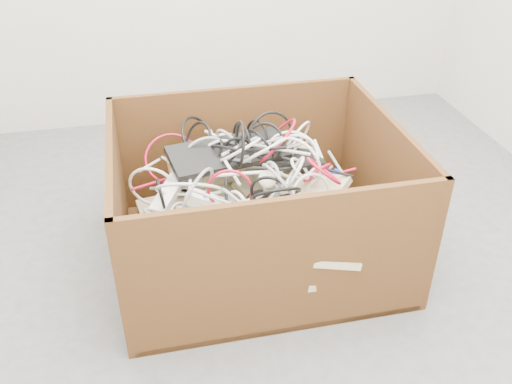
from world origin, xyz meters
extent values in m
plane|color=#4F4F51|center=(0.00, 0.00, 0.00)|extent=(3.00, 3.00, 0.00)
cube|color=#432810|center=(-0.07, 0.08, 0.01)|extent=(1.09, 0.91, 0.03)
cube|color=#432810|center=(-0.07, 0.52, 0.29)|extent=(1.09, 0.02, 0.57)
cube|color=#432810|center=(-0.07, -0.36, 0.29)|extent=(1.09, 0.03, 0.57)
cube|color=#432810|center=(0.46, 0.08, 0.29)|extent=(0.03, 0.86, 0.57)
cube|color=#432810|center=(-0.60, 0.08, 0.29)|extent=(0.02, 0.86, 0.57)
cube|color=#C4AF92|center=(-0.07, 0.10, 0.08)|extent=(0.96, 0.83, 0.18)
cube|color=#C4AF92|center=(-0.16, 0.04, 0.17)|extent=(0.69, 0.62, 0.19)
cube|color=beige|center=(-0.18, 0.25, 0.20)|extent=(0.50, 0.37, 0.15)
cube|color=beige|center=(0.06, 0.11, 0.18)|extent=(0.41, 0.47, 0.20)
cube|color=beige|center=(0.07, -0.13, 0.18)|extent=(0.23, 0.50, 0.06)
cube|color=beige|center=(-0.35, -0.11, 0.20)|extent=(0.48, 0.38, 0.22)
cube|color=beige|center=(0.11, -0.14, 0.24)|extent=(0.18, 0.49, 0.14)
cube|color=beige|center=(-0.16, 0.33, 0.32)|extent=(0.49, 0.19, 0.18)
cube|color=beige|center=(-0.15, 0.06, 0.26)|extent=(0.49, 0.39, 0.21)
cube|color=beige|center=(0.09, 0.13, 0.29)|extent=(0.41, 0.48, 0.21)
cube|color=black|center=(0.00, 0.23, 0.39)|extent=(0.50, 0.23, 0.12)
cube|color=black|center=(-0.16, 0.19, 0.44)|extent=(0.51, 0.28, 0.09)
ellipsoid|color=beige|center=(-0.31, 0.18, 0.33)|extent=(0.12, 0.10, 0.04)
ellipsoid|color=beige|center=(0.21, 0.34, 0.33)|extent=(0.08, 0.12, 0.04)
ellipsoid|color=beige|center=(-0.16, -0.18, 0.30)|extent=(0.11, 0.07, 0.04)
ellipsoid|color=beige|center=(-0.06, -0.06, 0.46)|extent=(0.08, 0.12, 0.04)
ellipsoid|color=beige|center=(-0.23, 0.21, 0.39)|extent=(0.13, 0.12, 0.04)
ellipsoid|color=black|center=(0.10, -0.24, 0.29)|extent=(0.13, 0.11, 0.04)
ellipsoid|color=black|center=(-0.07, 0.09, 0.28)|extent=(0.13, 0.12, 0.04)
ellipsoid|color=beige|center=(0.01, 0.16, 0.35)|extent=(0.11, 0.13, 0.04)
cube|color=silver|center=(-0.39, 0.10, 0.37)|extent=(0.22, 0.30, 0.13)
cube|color=silver|center=(-0.21, -0.04, 0.34)|extent=(0.30, 0.20, 0.10)
cube|color=#0B21B3|center=(0.25, 0.07, 0.36)|extent=(0.06, 0.06, 0.03)
torus|color=silver|center=(-0.47, 0.15, 0.35)|extent=(0.26, 0.10, 0.26)
torus|color=black|center=(-0.14, 0.16, 0.47)|extent=(0.13, 0.18, 0.15)
torus|color=silver|center=(0.05, -0.03, 0.45)|extent=(0.10, 0.19, 0.19)
torus|color=black|center=(0.04, 0.29, 0.45)|extent=(0.25, 0.10, 0.24)
torus|color=gray|center=(-0.05, -0.07, 0.45)|extent=(0.05, 0.20, 0.20)
torus|color=silver|center=(0.09, -0.10, 0.40)|extent=(0.22, 0.10, 0.21)
torus|color=silver|center=(0.10, 0.17, 0.41)|extent=(0.30, 0.26, 0.18)
torus|color=#A90C24|center=(0.16, -0.04, 0.45)|extent=(0.18, 0.23, 0.16)
torus|color=gray|center=(-0.18, -0.11, 0.40)|extent=(0.17, 0.22, 0.17)
torus|color=silver|center=(0.12, 0.21, 0.38)|extent=(0.23, 0.08, 0.23)
torus|color=black|center=(-0.44, 0.04, 0.38)|extent=(0.03, 0.17, 0.17)
torus|color=silver|center=(0.16, 0.36, 0.36)|extent=(0.19, 0.26, 0.28)
torus|color=#A90C24|center=(-0.38, 0.35, 0.35)|extent=(0.32, 0.24, 0.22)
torus|color=black|center=(-0.35, 0.23, 0.38)|extent=(0.07, 0.18, 0.18)
torus|color=black|center=(-0.12, 0.21, 0.42)|extent=(0.30, 0.24, 0.23)
torus|color=gray|center=(-0.32, -0.09, 0.44)|extent=(0.19, 0.27, 0.31)
torus|color=black|center=(-0.13, 0.12, 0.51)|extent=(0.04, 0.24, 0.24)
torus|color=black|center=(-0.03, 0.19, 0.46)|extent=(0.12, 0.18, 0.19)
torus|color=silver|center=(-0.38, -0.20, 0.35)|extent=(0.21, 0.28, 0.33)
torus|color=silver|center=(-0.02, 0.17, 0.45)|extent=(0.23, 0.26, 0.22)
torus|color=silver|center=(-0.19, 0.23, 0.41)|extent=(0.23, 0.05, 0.23)
torus|color=gray|center=(-0.02, -0.08, 0.43)|extent=(0.15, 0.29, 0.27)
torus|color=black|center=(-0.10, 0.23, 0.45)|extent=(0.06, 0.27, 0.27)
torus|color=gray|center=(-0.40, -0.14, 0.38)|extent=(0.28, 0.31, 0.21)
torus|color=gray|center=(-0.25, 0.23, 0.41)|extent=(0.27, 0.06, 0.27)
torus|color=black|center=(-0.12, 0.20, 0.44)|extent=(0.17, 0.06, 0.17)
torus|color=silver|center=(-0.16, 0.28, 0.41)|extent=(0.18, 0.16, 0.10)
torus|color=silver|center=(0.09, 0.11, 0.41)|extent=(0.24, 0.25, 0.33)
torus|color=silver|center=(-0.34, -0.01, 0.42)|extent=(0.34, 0.26, 0.24)
torus|color=silver|center=(-0.18, -0.12, 0.40)|extent=(0.08, 0.14, 0.15)
torus|color=black|center=(-0.25, 0.36, 0.41)|extent=(0.23, 0.33, 0.28)
torus|color=black|center=(-0.05, -0.11, 0.42)|extent=(0.22, 0.17, 0.16)
torus|color=black|center=(-0.06, -0.11, 0.42)|extent=(0.20, 0.12, 0.22)
torus|color=silver|center=(-0.21, 0.34, 0.37)|extent=(0.02, 0.25, 0.25)
torus|color=silver|center=(-0.36, -0.15, 0.35)|extent=(0.18, 0.04, 0.18)
torus|color=black|center=(-0.27, 0.31, 0.44)|extent=(0.13, 0.21, 0.22)
torus|color=gray|center=(-0.38, -0.10, 0.37)|extent=(0.13, 0.10, 0.12)
torus|color=#A90C24|center=(0.03, 0.21, 0.46)|extent=(0.24, 0.25, 0.23)
torus|color=silver|center=(0.09, 0.03, 0.43)|extent=(0.11, 0.13, 0.09)
torus|color=gray|center=(-0.15, 0.26, 0.45)|extent=(0.12, 0.12, 0.15)
torus|color=silver|center=(-0.12, 0.16, 0.47)|extent=(0.24, 0.24, 0.14)
torus|color=black|center=(-0.02, 0.29, 0.43)|extent=(0.10, 0.22, 0.23)
torus|color=gray|center=(-0.23, 0.28, 0.36)|extent=(0.07, 0.13, 0.12)
torus|color=black|center=(-0.01, 0.21, 0.46)|extent=(0.19, 0.15, 0.21)
torus|color=#A90C24|center=(-0.20, -0.05, 0.42)|extent=(0.19, 0.06, 0.19)
torus|color=black|center=(-0.21, 0.20, 0.45)|extent=(0.08, 0.14, 0.13)
torus|color=#A90C24|center=(0.17, 0.06, 0.38)|extent=(0.17, 0.14, 0.12)
torus|color=gray|center=(-0.35, 0.17, 0.36)|extent=(0.13, 0.12, 0.12)
cylinder|color=gray|center=(-0.05, 0.18, 0.46)|extent=(0.22, 0.04, 0.07)
cylinder|color=black|center=(-0.39, 0.16, 0.33)|extent=(0.13, 0.16, 0.05)
cylinder|color=gray|center=(-0.19, -0.18, 0.36)|extent=(0.12, 0.13, 0.07)
cylinder|color=black|center=(0.04, 0.03, 0.44)|extent=(0.29, 0.06, 0.03)
cylinder|color=silver|center=(-0.40, 0.33, 0.36)|extent=(0.05, 0.13, 0.05)
cylinder|color=silver|center=(-0.15, -0.01, 0.46)|extent=(0.20, 0.04, 0.02)
cylinder|color=gray|center=(-0.41, 0.15, 0.33)|extent=(0.15, 0.14, 0.08)
cylinder|color=silver|center=(0.03, 0.14, 0.46)|extent=(0.23, 0.09, 0.05)
cylinder|color=gray|center=(-0.09, -0.15, 0.42)|extent=(0.14, 0.12, 0.06)
cylinder|color=black|center=(0.16, 0.04, 0.42)|extent=(0.27, 0.10, 0.08)
cylinder|color=gray|center=(0.01, 0.17, 0.44)|extent=(0.26, 0.08, 0.02)
cylinder|color=gray|center=(0.27, 0.13, 0.37)|extent=(0.02, 0.19, 0.03)
cylinder|color=black|center=(-0.07, 0.00, 0.46)|extent=(0.11, 0.09, 0.05)
cylinder|color=gray|center=(-0.19, 0.15, 0.44)|extent=(0.20, 0.12, 0.03)
cylinder|color=gray|center=(-0.06, -0.17, 0.42)|extent=(0.20, 0.05, 0.03)
cylinder|color=black|center=(-0.33, 0.28, 0.35)|extent=(0.16, 0.19, 0.09)
cylinder|color=silver|center=(-0.22, -0.11, 0.41)|extent=(0.24, 0.10, 0.10)
cylinder|color=#A90C24|center=(0.26, 0.11, 0.34)|extent=(0.17, 0.06, 0.07)
cylinder|color=silver|center=(-0.47, 0.34, 0.34)|extent=(0.10, 0.14, 0.05)
cylinder|color=silver|center=(-0.07, -0.06, 0.39)|extent=(0.24, 0.05, 0.02)
cylinder|color=#A90C24|center=(0.03, 0.30, 0.44)|extent=(0.09, 0.14, 0.05)
cylinder|color=silver|center=(-0.33, 0.02, 0.42)|extent=(0.03, 0.17, 0.05)
cylinder|color=black|center=(-0.07, 0.09, 0.49)|extent=(0.21, 0.11, 0.06)
cylinder|color=#A90C24|center=(-0.47, 0.19, 0.34)|extent=(0.17, 0.10, 0.03)
cylinder|color=gray|center=(0.13, 0.24, 0.39)|extent=(0.11, 0.16, 0.04)
cylinder|color=silver|center=(-0.11, 0.19, 0.47)|extent=(0.18, 0.16, 0.03)
cylinder|color=black|center=(-0.22, -0.11, 0.38)|extent=(0.06, 0.27, 0.10)
cylinder|color=silver|center=(0.15, 0.38, 0.33)|extent=(0.10, 0.10, 0.03)
cylinder|color=silver|center=(0.02, 0.22, 0.41)|extent=(0.10, 0.10, 0.02)
cylinder|color=gray|center=(-0.29, 0.38, 0.36)|extent=(0.11, 0.08, 0.04)
cylinder|color=black|center=(-0.16, -0.14, 0.40)|extent=(0.23, 0.16, 0.03)
cylinder|color=gray|center=(-0.12, 0.32, 0.37)|extent=(0.26, 0.12, 0.03)
cylinder|color=silver|center=(-0.13, 0.27, 0.44)|extent=(0.21, 0.15, 0.09)
cylinder|color=silver|center=(0.24, 0.24, 0.37)|extent=(0.01, 0.15, 0.06)
cylinder|color=silver|center=(-0.17, 0.03, 0.45)|extent=(0.05, 0.12, 0.05)
cylinder|color=gray|center=(0.17, 0.30, 0.39)|extent=(0.16, 0.13, 0.07)
camera|label=1|loc=(-0.47, -1.72, 1.51)|focal=39.26mm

